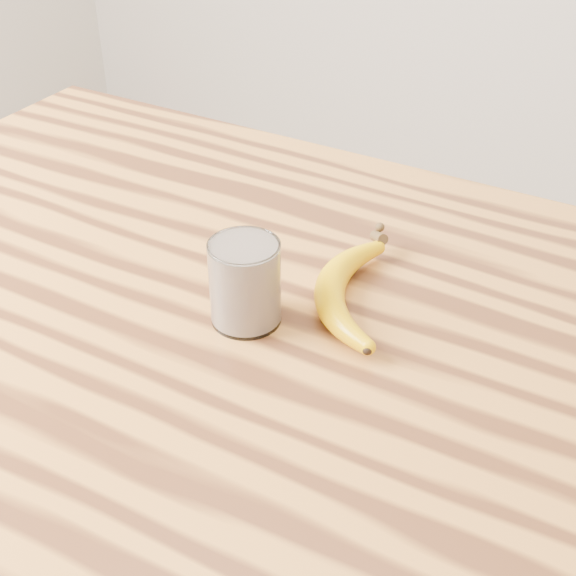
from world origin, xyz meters
The scene contains 3 objects.
table centered at (0.00, 0.00, 0.77)m, with size 1.20×0.80×0.90m.
smoothie_glass centered at (0.03, -0.03, 0.95)m, with size 0.08×0.08×0.10m.
banana centered at (0.10, 0.04, 0.92)m, with size 0.10×0.28×0.03m, color #DEA300, non-canonical shape.
Camera 1 is at (0.41, -0.61, 1.43)m, focal length 50.00 mm.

